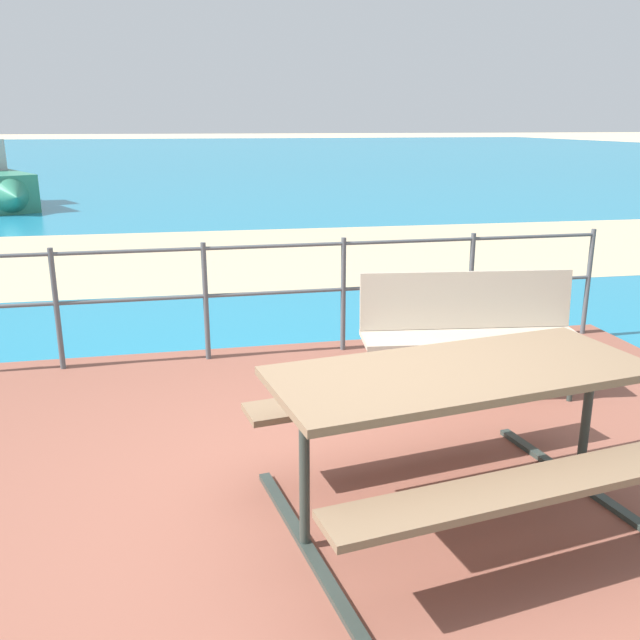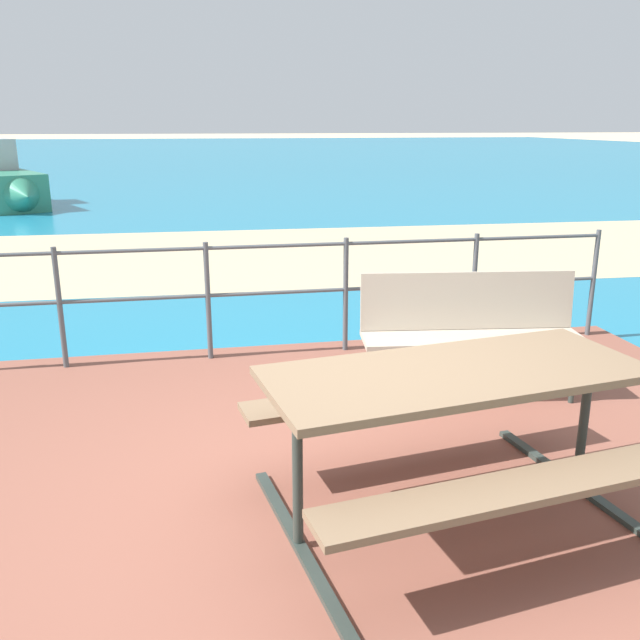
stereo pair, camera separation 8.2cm
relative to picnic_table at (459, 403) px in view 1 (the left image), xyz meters
name	(u,v)px [view 1 (the left image)]	position (x,y,z in m)	size (l,w,h in m)	color
ground_plane	(339,502)	(-0.53, 0.32, -0.68)	(240.00, 240.00, 0.00)	beige
patio_paving	(339,498)	(-0.53, 0.32, -0.65)	(6.40, 5.20, 0.06)	brown
sea_water	(188,156)	(-0.53, 40.32, -0.67)	(90.00, 90.00, 0.01)	teal
beach_strip	(231,255)	(-0.53, 7.61, -0.67)	(54.00, 4.93, 0.01)	tan
picnic_table	(459,403)	(0.00, 0.00, 0.00)	(2.05, 1.66, 0.80)	#7A6047
park_bench	(469,322)	(0.73, 1.53, -0.07)	(1.61, 0.60, 0.90)	tan
railing_fence	(276,284)	(-0.53, 2.67, 0.01)	(5.94, 0.04, 1.00)	#4C5156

